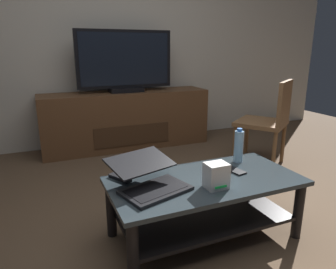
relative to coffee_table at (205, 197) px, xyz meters
name	(u,v)px	position (x,y,z in m)	size (l,w,h in m)	color
ground_plane	(200,241)	(-0.05, -0.04, -0.27)	(7.68, 7.68, 0.00)	brown
back_wall	(106,25)	(-0.05, 2.29, 1.13)	(6.40, 0.12, 2.80)	beige
coffee_table	(205,197)	(0.00, 0.00, 0.00)	(1.15, 0.56, 0.39)	#2D383D
media_cabinet	(127,120)	(0.07, 1.96, 0.06)	(1.93, 0.46, 0.66)	brown
television	(125,63)	(0.07, 1.94, 0.72)	(1.08, 0.20, 0.68)	black
dining_chair	(270,119)	(1.16, 0.80, 0.22)	(0.61, 0.61, 0.85)	brown
laptop	(149,178)	(-0.35, 0.01, 0.18)	(0.45, 0.46, 0.16)	black
router_box	(216,176)	(0.00, -0.12, 0.19)	(0.12, 0.10, 0.14)	white
water_bottle_near	(239,146)	(0.35, 0.17, 0.23)	(0.06, 0.06, 0.24)	#99C6E5
cell_phone	(235,171)	(0.23, 0.03, 0.12)	(0.07, 0.14, 0.01)	black
tv_remote	(120,178)	(-0.47, 0.19, 0.13)	(0.04, 0.16, 0.02)	black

